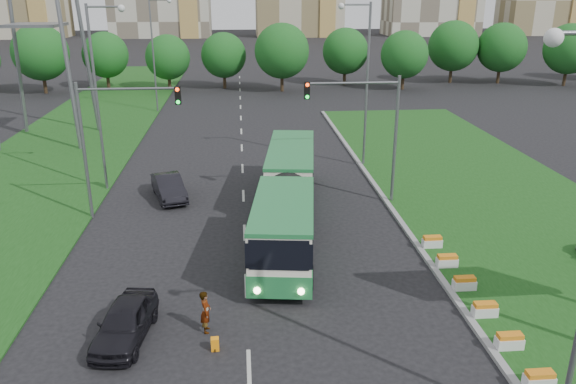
{
  "coord_description": "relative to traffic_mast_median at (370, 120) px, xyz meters",
  "views": [
    {
      "loc": [
        -3.04,
        -22.78,
        12.72
      ],
      "look_at": [
        -0.63,
        5.26,
        2.6
      ],
      "focal_mm": 35.0,
      "sensor_mm": 36.0,
      "label": 1
    }
  ],
  "objects": [
    {
      "name": "median_kerb",
      "position": [
        1.27,
        -2.0,
        -5.26
      ],
      "size": [
        0.3,
        60.0,
        0.18
      ],
      "primitive_type": "cube",
      "color": "gray",
      "rests_on": "ground"
    },
    {
      "name": "articulated_bus",
      "position": [
        -5.36,
        -3.07,
        -3.53
      ],
      "size": [
        2.81,
        18.05,
        2.97
      ],
      "rotation": [
        0.0,
        0.0,
        -0.13
      ],
      "color": "white",
      "rests_on": "ground"
    },
    {
      "name": "traffic_mast_median",
      "position": [
        0.0,
        0.0,
        0.0
      ],
      "size": [
        5.76,
        0.32,
        8.0
      ],
      "color": "slate",
      "rests_on": "ground"
    },
    {
      "name": "street_lamps",
      "position": [
        -7.78,
        0.0,
        0.65
      ],
      "size": [
        36.0,
        60.0,
        12.0
      ],
      "primitive_type": null,
      "color": "slate",
      "rests_on": "ground"
    },
    {
      "name": "car_left_near",
      "position": [
        -12.47,
        -13.75,
        -4.61
      ],
      "size": [
        2.31,
        4.53,
        1.48
      ],
      "primitive_type": "imported",
      "rotation": [
        0.0,
        0.0,
        -0.13
      ],
      "color": "black",
      "rests_on": "ground"
    },
    {
      "name": "ground",
      "position": [
        -4.78,
        -10.0,
        -5.35
      ],
      "size": [
        360.0,
        360.0,
        0.0
      ],
      "primitive_type": "plane",
      "color": "black",
      "rests_on": "ground"
    },
    {
      "name": "traffic_mast_left",
      "position": [
        -15.16,
        -1.0,
        0.0
      ],
      "size": [
        5.76,
        0.32,
        8.0
      ],
      "color": "slate",
      "rests_on": "ground"
    },
    {
      "name": "flower_planters",
      "position": [
        1.92,
        -12.5,
        -4.9
      ],
      "size": [
        1.1,
        11.5,
        0.6
      ],
      "primitive_type": null,
      "color": "silver",
      "rests_on": "grass_median"
    },
    {
      "name": "pedestrian",
      "position": [
        -9.4,
        -13.52,
        -4.47
      ],
      "size": [
        0.44,
        0.65,
        1.77
      ],
      "primitive_type": "imported",
      "rotation": [
        0.0,
        0.0,
        1.59
      ],
      "color": "gray",
      "rests_on": "ground"
    },
    {
      "name": "lane_markings",
      "position": [
        -7.78,
        10.0,
        -5.35
      ],
      "size": [
        0.2,
        100.0,
        0.01
      ],
      "primitive_type": null,
      "color": "#B0B1AA",
      "rests_on": "ground"
    },
    {
      "name": "car_left_far",
      "position": [
        -12.57,
        1.95,
        -4.59
      ],
      "size": [
        2.9,
        4.91,
        1.53
      ],
      "primitive_type": "imported",
      "rotation": [
        0.0,
        0.0,
        0.3
      ],
      "color": "black",
      "rests_on": "ground"
    },
    {
      "name": "grass_median",
      "position": [
        8.22,
        -2.0,
        -5.27
      ],
      "size": [
        14.0,
        60.0,
        0.15
      ],
      "primitive_type": "cube",
      "color": "#154313",
      "rests_on": "ground"
    },
    {
      "name": "tree_line",
      "position": [
        5.22,
        45.0,
        -0.85
      ],
      "size": [
        120.0,
        8.0,
        9.0
      ],
      "primitive_type": null,
      "color": "#144C19",
      "rests_on": "ground"
    },
    {
      "name": "left_verge",
      "position": [
        -22.78,
        15.0,
        -5.3
      ],
      "size": [
        12.0,
        110.0,
        0.1
      ],
      "primitive_type": "cube",
      "color": "#154313",
      "rests_on": "ground"
    },
    {
      "name": "shopping_trolley",
      "position": [
        -9.02,
        -14.8,
        -5.09
      ],
      "size": [
        0.3,
        0.32,
        0.52
      ],
      "rotation": [
        0.0,
        0.0,
        0.05
      ],
      "color": "orange",
      "rests_on": "ground"
    }
  ]
}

